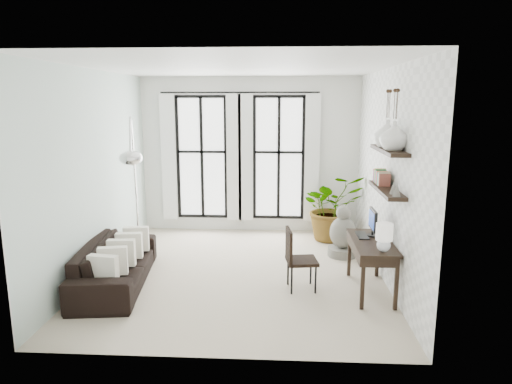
# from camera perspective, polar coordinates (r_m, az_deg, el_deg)

# --- Properties ---
(floor) EXTENTS (5.00, 5.00, 0.00)m
(floor) POSITION_cam_1_polar(r_m,az_deg,el_deg) (7.45, -2.08, -10.02)
(floor) COLOR beige
(floor) RESTS_ON ground
(ceiling) EXTENTS (5.00, 5.00, 0.00)m
(ceiling) POSITION_cam_1_polar(r_m,az_deg,el_deg) (6.96, -2.28, 15.35)
(ceiling) COLOR white
(ceiling) RESTS_ON wall_back
(wall_left) EXTENTS (0.00, 5.00, 5.00)m
(wall_left) POSITION_cam_1_polar(r_m,az_deg,el_deg) (7.58, -19.39, 2.25)
(wall_left) COLOR silver
(wall_left) RESTS_ON floor
(wall_right) EXTENTS (0.00, 5.00, 5.00)m
(wall_right) POSITION_cam_1_polar(r_m,az_deg,el_deg) (7.18, 16.02, 1.99)
(wall_right) COLOR white
(wall_right) RESTS_ON floor
(wall_back) EXTENTS (4.50, 0.00, 4.50)m
(wall_back) POSITION_cam_1_polar(r_m,az_deg,el_deg) (9.50, -0.77, 4.59)
(wall_back) COLOR white
(wall_back) RESTS_ON floor
(windows) EXTENTS (3.26, 0.13, 2.65)m
(windows) POSITION_cam_1_polar(r_m,az_deg,el_deg) (9.45, -2.01, 4.31)
(windows) COLOR white
(windows) RESTS_ON wall_back
(wall_shelves) EXTENTS (0.25, 1.30, 0.60)m
(wall_shelves) POSITION_cam_1_polar(r_m,az_deg,el_deg) (6.55, 16.03, 2.26)
(wall_shelves) COLOR black
(wall_shelves) RESTS_ON wall_right
(sofa) EXTENTS (1.13, 2.31, 0.65)m
(sofa) POSITION_cam_1_polar(r_m,az_deg,el_deg) (7.19, -17.15, -8.57)
(sofa) COLOR black
(sofa) RESTS_ON floor
(throw_pillows) EXTENTS (0.40, 1.52, 0.40)m
(throw_pillows) POSITION_cam_1_polar(r_m,az_deg,el_deg) (7.10, -16.47, -7.29)
(throw_pillows) COLOR white
(throw_pillows) RESTS_ON sofa
(plant) EXTENTS (1.42, 1.30, 1.33)m
(plant) POSITION_cam_1_polar(r_m,az_deg,el_deg) (9.09, 9.44, -1.87)
(plant) COLOR #2D7228
(plant) RESTS_ON floor
(desk) EXTENTS (0.54, 1.29, 1.15)m
(desk) POSITION_cam_1_polar(r_m,az_deg,el_deg) (6.66, 14.34, -6.48)
(desk) COLOR black
(desk) RESTS_ON floor
(desk_chair) EXTENTS (0.49, 0.49, 0.91)m
(desk_chair) POSITION_cam_1_polar(r_m,az_deg,el_deg) (6.67, 5.05, -7.89)
(desk_chair) COLOR black
(desk_chair) RESTS_ON floor
(arc_lamp) EXTENTS (0.75, 1.72, 2.48)m
(arc_lamp) POSITION_cam_1_polar(r_m,az_deg,el_deg) (7.48, -15.21, 4.82)
(arc_lamp) COLOR silver
(arc_lamp) RESTS_ON floor
(buddha) EXTENTS (0.51, 0.51, 0.92)m
(buddha) POSITION_cam_1_polar(r_m,az_deg,el_deg) (8.23, 10.78, -5.30)
(buddha) COLOR slate
(buddha) RESTS_ON floor
(vase_a) EXTENTS (0.37, 0.37, 0.38)m
(vase_a) POSITION_cam_1_polar(r_m,az_deg,el_deg) (6.21, 16.88, 6.75)
(vase_a) COLOR white
(vase_a) RESTS_ON shelf_upper
(vase_b) EXTENTS (0.37, 0.37, 0.38)m
(vase_b) POSITION_cam_1_polar(r_m,az_deg,el_deg) (6.60, 16.07, 7.03)
(vase_b) COLOR white
(vase_b) RESTS_ON shelf_upper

